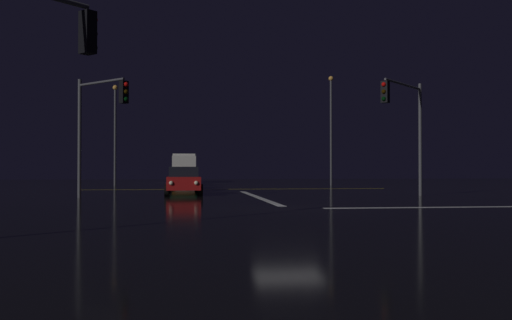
# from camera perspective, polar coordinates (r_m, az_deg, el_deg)

# --- Properties ---
(ground) EXTENTS (120.00, 120.00, 0.10)m
(ground) POSITION_cam_1_polar(r_m,az_deg,el_deg) (20.79, 3.26, -5.04)
(ground) COLOR black
(stop_line_north) EXTENTS (0.35, 14.68, 0.01)m
(stop_line_north) POSITION_cam_1_polar(r_m,az_deg,el_deg) (29.22, 0.15, -3.74)
(stop_line_north) COLOR white
(stop_line_north) RESTS_ON ground
(centre_line_ns) EXTENTS (22.00, 0.15, 0.01)m
(centre_line_ns) POSITION_cam_1_polar(r_m,az_deg,el_deg) (40.74, -2.00, -2.93)
(centre_line_ns) COLOR yellow
(centre_line_ns) RESTS_ON ground
(crosswalk_bar_east) EXTENTS (14.68, 0.40, 0.01)m
(crosswalk_bar_east) POSITION_cam_1_polar(r_m,az_deg,el_deg) (23.95, 24.13, -4.29)
(crosswalk_bar_east) COLOR white
(crosswalk_bar_east) RESTS_ON ground
(sedan_red) EXTENTS (2.02, 4.33, 1.57)m
(sedan_red) POSITION_cam_1_polar(r_m,az_deg,el_deg) (31.93, -7.28, -2.06)
(sedan_red) COLOR maroon
(sedan_red) RESTS_ON ground
(sedan_green) EXTENTS (2.02, 4.33, 1.57)m
(sedan_green) POSITION_cam_1_polar(r_m,az_deg,el_deg) (37.47, -7.29, -1.88)
(sedan_green) COLOR #14512D
(sedan_green) RESTS_ON ground
(sedan_orange) EXTENTS (2.02, 4.33, 1.57)m
(sedan_orange) POSITION_cam_1_polar(r_m,az_deg,el_deg) (43.08, -7.20, -1.76)
(sedan_orange) COLOR #C66014
(sedan_orange) RESTS_ON ground
(sedan_white) EXTENTS (2.02, 4.33, 1.57)m
(sedan_white) POSITION_cam_1_polar(r_m,az_deg,el_deg) (49.49, -7.04, -1.64)
(sedan_white) COLOR silver
(sedan_white) RESTS_ON ground
(sedan_gray) EXTENTS (2.02, 4.33, 1.57)m
(sedan_gray) POSITION_cam_1_polar(r_m,az_deg,el_deg) (54.80, -7.47, -1.57)
(sedan_gray) COLOR slate
(sedan_gray) RESTS_ON ground
(box_truck) EXTENTS (2.68, 8.28, 3.08)m
(box_truck) POSITION_cam_1_polar(r_m,az_deg,el_deg) (62.08, -7.25, -0.65)
(box_truck) COLOR beige
(box_truck) RESTS_ON ground
(traffic_signal_sw) EXTENTS (3.14, 3.14, 5.71)m
(traffic_signal_sw) POSITION_cam_1_polar(r_m,az_deg,el_deg) (13.49, -24.26, 9.87)
(traffic_signal_sw) COLOR #4C4C51
(traffic_signal_sw) RESTS_ON ground
(traffic_signal_nw) EXTENTS (2.73, 2.73, 5.95)m
(traffic_signal_nw) POSITION_cam_1_polar(r_m,az_deg,el_deg) (28.69, -15.56, 4.39)
(traffic_signal_nw) COLOR #4C4C51
(traffic_signal_nw) RESTS_ON ground
(traffic_signal_ne) EXTENTS (3.43, 3.43, 6.08)m
(traffic_signal_ne) POSITION_cam_1_polar(r_m,az_deg,el_deg) (30.36, 14.82, 4.36)
(traffic_signal_ne) COLOR #4C4C51
(traffic_signal_ne) RESTS_ON ground
(streetlamp_right_far) EXTENTS (0.44, 0.44, 9.96)m
(streetlamp_right_far) POSITION_cam_1_polar(r_m,az_deg,el_deg) (52.48, 7.54, 3.73)
(streetlamp_right_far) COLOR #424247
(streetlamp_right_far) RESTS_ON ground
(streetlamp_left_far) EXTENTS (0.44, 0.44, 8.76)m
(streetlamp_left_far) POSITION_cam_1_polar(r_m,az_deg,el_deg) (51.00, -13.96, 3.19)
(streetlamp_left_far) COLOR #424247
(streetlamp_left_far) RESTS_ON ground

